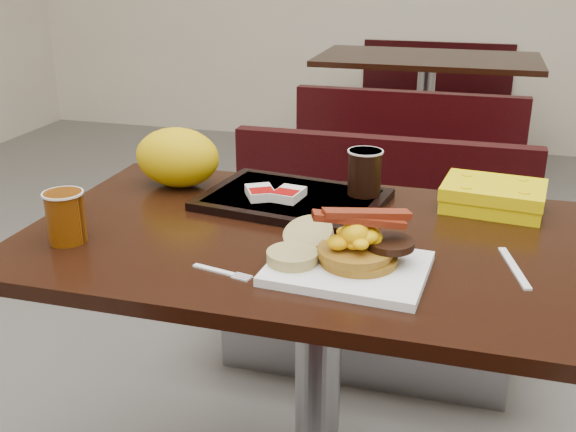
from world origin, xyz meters
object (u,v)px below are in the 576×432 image
(table_near, at_px, (318,391))
(bench_near_n, at_px, (369,265))
(platter, at_px, (348,268))
(hashbrown_sleeve_right, at_px, (289,194))
(fork, at_px, (214,270))
(paper_bag, at_px, (178,157))
(table_far, at_px, (423,123))
(bench_far_n, at_px, (433,101))
(clamshell, at_px, (493,196))
(bench_far_s, at_px, (410,160))
(pancake_stack, at_px, (359,255))
(hashbrown_sleeve_left, at_px, (260,193))
(coffee_cup_far, at_px, (365,172))
(coffee_cup_near, at_px, (66,217))
(tray, at_px, (293,199))
(knife, at_px, (514,268))

(table_near, xyz_separation_m, bench_near_n, (0.00, 0.70, -0.02))
(platter, relative_size, hashbrown_sleeve_right, 3.57)
(fork, xyz_separation_m, hashbrown_sleeve_right, (0.04, 0.35, 0.03))
(table_near, distance_m, hashbrown_sleeve_right, 0.44)
(table_near, xyz_separation_m, paper_bag, (-0.40, 0.21, 0.45))
(bench_near_n, distance_m, table_far, 1.90)
(table_far, relative_size, bench_far_n, 1.20)
(platter, distance_m, clamshell, 0.47)
(table_far, bearing_deg, paper_bag, -99.62)
(bench_far_s, xyz_separation_m, pancake_stack, (0.10, -2.04, 0.42))
(hashbrown_sleeve_left, height_order, coffee_cup_far, coffee_cup_far)
(hashbrown_sleeve_left, distance_m, paper_bag, 0.25)
(bench_far_s, bearing_deg, table_near, -90.00)
(coffee_cup_near, bearing_deg, clamshell, 27.29)
(bench_far_n, distance_m, pancake_stack, 3.46)
(hashbrown_sleeve_left, distance_m, clamshell, 0.52)
(platter, relative_size, tray, 0.69)
(table_far, height_order, fork, fork)
(hashbrown_sleeve_right, bearing_deg, coffee_cup_far, 34.66)
(pancake_stack, bearing_deg, hashbrown_sleeve_right, 126.73)
(table_far, height_order, paper_bag, paper_bag)
(hashbrown_sleeve_right, bearing_deg, table_near, -44.29)
(table_near, bearing_deg, bench_far_s, 90.00)
(paper_bag, bearing_deg, bench_far_s, 76.52)
(coffee_cup_near, bearing_deg, table_near, 19.03)
(hashbrown_sleeve_left, xyz_separation_m, clamshell, (0.50, 0.12, 0.00))
(table_far, height_order, bench_far_s, table_far)
(clamshell, bearing_deg, bench_far_s, 108.14)
(hashbrown_sleeve_left, bearing_deg, table_far, 56.64)
(fork, bearing_deg, bench_far_s, 98.57)
(platter, relative_size, paper_bag, 1.33)
(bench_far_s, xyz_separation_m, coffee_cup_far, (0.05, -1.68, 0.46))
(pancake_stack, bearing_deg, paper_bag, 145.56)
(coffee_cup_near, height_order, hashbrown_sleeve_left, coffee_cup_near)
(bench_far_s, relative_size, bench_far_n, 1.00)
(bench_far_s, height_order, tray, tray)
(tray, height_order, coffee_cup_far, coffee_cup_far)
(bench_far_s, height_order, knife, knife)
(hashbrown_sleeve_right, bearing_deg, fork, -87.76)
(coffee_cup_near, distance_m, clamshell, 0.91)
(knife, relative_size, coffee_cup_far, 1.65)
(pancake_stack, bearing_deg, clamshell, 59.14)
(fork, distance_m, paper_bag, 0.50)
(bench_far_n, bearing_deg, bench_near_n, -90.00)
(pancake_stack, height_order, paper_bag, paper_bag)
(hashbrown_sleeve_right, bearing_deg, bench_far_n, 96.89)
(coffee_cup_near, height_order, paper_bag, paper_bag)
(hashbrown_sleeve_right, bearing_deg, clamshell, 22.77)
(coffee_cup_far, bearing_deg, knife, -40.20)
(hashbrown_sleeve_right, distance_m, clamshell, 0.45)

